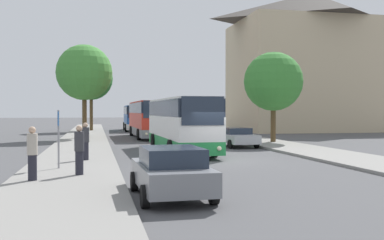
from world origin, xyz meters
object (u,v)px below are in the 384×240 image
at_px(bus_rear, 135,117).
at_px(tree_left_near, 91,79).
at_px(parked_car_left_curb, 171,171).
at_px(tree_left_far, 84,73).
at_px(bus_stop_sign, 59,132).
at_px(pedestrian_waiting_near, 32,153).
at_px(bus_front, 181,124).
at_px(tree_right_near, 273,82).
at_px(pedestrian_waiting_far, 79,150).
at_px(pedestrian_walking_back, 85,141).
at_px(bus_middle, 148,118).
at_px(parked_car_right_near, 236,137).

bearing_deg(bus_rear, tree_left_near, -164.89).
height_order(bus_rear, parked_car_left_curb, bus_rear).
bearing_deg(tree_left_far, bus_stop_sign, -91.47).
distance_m(parked_car_left_curb, tree_left_near, 43.90).
height_order(bus_rear, pedestrian_waiting_near, bus_rear).
relative_size(bus_front, tree_right_near, 1.58).
bearing_deg(tree_left_near, bus_stop_sign, -91.55).
distance_m(bus_rear, pedestrian_waiting_far, 40.77).
bearing_deg(pedestrian_walking_back, pedestrian_waiting_near, -84.57).
bearing_deg(tree_left_far, tree_left_near, 88.34).
relative_size(bus_stop_sign, tree_right_near, 0.35).
bearing_deg(parked_car_left_curb, bus_middle, 83.25).
relative_size(bus_middle, tree_right_near, 1.68).
xyz_separation_m(bus_front, parked_car_left_curb, (-2.97, -14.17, -0.99)).
height_order(parked_car_left_curb, tree_right_near, tree_right_near).
bearing_deg(tree_right_near, bus_front, -146.42).
bearing_deg(parked_car_right_near, parked_car_left_curb, 63.91).
relative_size(bus_front, pedestrian_waiting_far, 5.89).
bearing_deg(bus_stop_sign, parked_car_right_near, 44.22).
bearing_deg(pedestrian_waiting_far, tree_left_far, 114.34).
distance_m(bus_front, tree_left_far, 15.72).
bearing_deg(bus_middle, tree_left_far, -166.99).
height_order(bus_middle, tree_right_near, tree_right_near).
distance_m(pedestrian_waiting_far, pedestrian_walking_back, 5.15).
xyz_separation_m(bus_front, tree_left_near, (-5.66, 29.27, 4.74)).
distance_m(tree_left_near, tree_left_far, 15.42).
height_order(pedestrian_waiting_near, pedestrian_walking_back, pedestrian_waiting_near).
distance_m(parked_car_left_curb, parked_car_right_near, 19.04).
relative_size(parked_car_right_near, pedestrian_walking_back, 2.56).
xyz_separation_m(bus_rear, pedestrian_waiting_far, (-5.50, -40.39, -0.61)).
height_order(tree_left_far, tree_right_near, tree_left_far).
distance_m(bus_front, pedestrian_walking_back, 7.34).
bearing_deg(pedestrian_waiting_near, bus_rear, 47.08).
height_order(parked_car_left_curb, parked_car_right_near, parked_car_left_curb).
bearing_deg(tree_left_far, tree_right_near, -29.91).
bearing_deg(parked_car_left_curb, tree_right_near, 58.67).
bearing_deg(bus_rear, pedestrian_walking_back, -97.14).
bearing_deg(tree_right_near, pedestrian_waiting_far, -132.55).
bearing_deg(bus_front, bus_rear, 89.36).
distance_m(pedestrian_walking_back, tree_left_far, 19.17).
bearing_deg(tree_left_far, bus_rear, 70.65).
xyz_separation_m(parked_car_left_curb, parked_car_right_near, (7.58, 17.47, -0.05)).
relative_size(bus_middle, pedestrian_waiting_near, 6.28).
bearing_deg(parked_car_left_curb, bus_front, 76.70).
relative_size(pedestrian_waiting_far, tree_right_near, 0.27).
height_order(bus_rear, parked_car_right_near, bus_rear).
bearing_deg(tree_right_near, pedestrian_waiting_near, -133.57).
bearing_deg(bus_stop_sign, pedestrian_waiting_far, -66.81).
xyz_separation_m(parked_car_left_curb, tree_left_near, (-2.69, 43.45, 5.72)).
xyz_separation_m(bus_stop_sign, pedestrian_walking_back, (1.03, 3.01, -0.59)).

